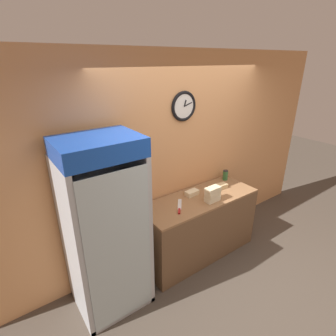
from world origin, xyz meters
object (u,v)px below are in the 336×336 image
(sandwich_stack_bottom, at_px, (212,199))
(sandwich_stack_middle, at_px, (213,194))
(chefs_knife, at_px, (179,208))
(beverage_cooler, at_px, (103,219))
(sandwich_flat_right, at_px, (220,186))
(condiment_jar, at_px, (225,175))
(sandwich_flat_left, at_px, (192,193))
(sandwich_stack_top, at_px, (213,190))

(sandwich_stack_bottom, xyz_separation_m, sandwich_stack_middle, (0.00, 0.00, 0.07))
(chefs_knife, bearing_deg, beverage_cooler, 175.01)
(sandwich_flat_right, height_order, condiment_jar, condiment_jar)
(beverage_cooler, bearing_deg, sandwich_flat_left, 4.29)
(beverage_cooler, xyz_separation_m, sandwich_flat_right, (1.74, 0.01, -0.15))
(beverage_cooler, bearing_deg, sandwich_stack_bottom, -7.25)
(sandwich_flat_left, height_order, sandwich_flat_right, sandwich_flat_left)
(sandwich_stack_top, relative_size, chefs_knife, 0.68)
(sandwich_flat_right, bearing_deg, sandwich_stack_middle, -150.70)
(sandwich_stack_top, height_order, sandwich_flat_right, sandwich_stack_top)
(sandwich_stack_middle, distance_m, sandwich_flat_left, 0.30)
(sandwich_flat_left, height_order, chefs_knife, sandwich_flat_left)
(sandwich_stack_top, height_order, sandwich_flat_left, sandwich_stack_top)
(beverage_cooler, height_order, sandwich_flat_right, beverage_cooler)
(sandwich_stack_bottom, bearing_deg, condiment_jar, 29.85)
(sandwich_flat_right, xyz_separation_m, chefs_knife, (-0.80, -0.10, -0.02))
(chefs_knife, bearing_deg, sandwich_stack_top, -11.79)
(sandwich_stack_bottom, relative_size, condiment_jar, 1.33)
(beverage_cooler, distance_m, condiment_jar, 2.02)
(sandwich_stack_bottom, distance_m, sandwich_stack_middle, 0.07)
(sandwich_flat_left, distance_m, sandwich_flat_right, 0.46)
(beverage_cooler, height_order, sandwich_stack_top, beverage_cooler)
(sandwich_stack_bottom, xyz_separation_m, chefs_knife, (-0.46, 0.10, -0.03))
(sandwich_flat_right, distance_m, condiment_jar, 0.32)
(sandwich_flat_right, distance_m, chefs_knife, 0.81)
(sandwich_stack_bottom, distance_m, condiment_jar, 0.71)
(beverage_cooler, relative_size, condiment_jar, 12.72)
(beverage_cooler, height_order, chefs_knife, beverage_cooler)
(condiment_jar, bearing_deg, sandwich_stack_top, -150.15)
(beverage_cooler, xyz_separation_m, sandwich_flat_left, (1.29, 0.10, -0.14))
(sandwich_stack_bottom, xyz_separation_m, sandwich_flat_right, (0.34, 0.19, -0.00))
(sandwich_stack_middle, bearing_deg, sandwich_stack_bottom, 0.00)
(sandwich_stack_bottom, height_order, condiment_jar, condiment_jar)
(chefs_knife, distance_m, condiment_jar, 1.10)
(condiment_jar, bearing_deg, sandwich_stack_middle, -150.15)
(sandwich_stack_bottom, bearing_deg, sandwich_stack_top, 0.00)
(sandwich_stack_middle, bearing_deg, sandwich_flat_left, 111.58)
(beverage_cooler, xyz_separation_m, condiment_jar, (2.01, 0.17, -0.10))
(sandwich_stack_middle, distance_m, condiment_jar, 0.71)
(chefs_knife, bearing_deg, sandwich_flat_right, 6.79)
(sandwich_flat_left, relative_size, chefs_knife, 0.64)
(beverage_cooler, height_order, sandwich_stack_bottom, beverage_cooler)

